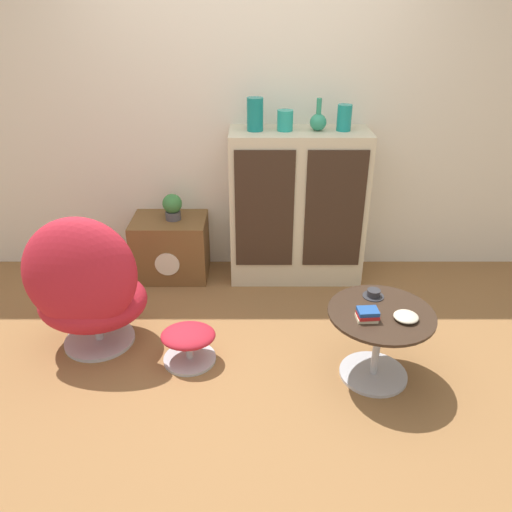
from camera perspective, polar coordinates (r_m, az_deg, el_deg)
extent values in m
plane|color=olive|center=(3.22, -1.05, -12.68)|extent=(12.00, 12.00, 0.00)
cube|color=silver|center=(3.99, -0.83, 16.26)|extent=(6.40, 0.06, 2.60)
cube|color=beige|center=(3.97, 4.78, 5.59)|extent=(1.04, 0.43, 1.21)
cube|color=#332319|center=(3.73, 1.04, 5.21)|extent=(0.44, 0.01, 0.92)
cube|color=#332319|center=(3.77, 9.03, 5.14)|extent=(0.44, 0.01, 0.92)
cube|color=brown|center=(4.16, -9.62, 1.00)|extent=(0.59, 0.44, 0.50)
cylinder|color=beige|center=(3.98, -10.05, -0.95)|extent=(0.19, 0.01, 0.19)
cylinder|color=#B7B7BC|center=(3.59, -17.33, -9.08)|extent=(0.46, 0.46, 0.02)
cylinder|color=#B7B7BC|center=(3.55, -17.51, -8.06)|extent=(0.06, 0.06, 0.13)
ellipsoid|color=#B21E2D|center=(3.42, -18.05, -4.89)|extent=(0.71, 0.60, 0.33)
ellipsoid|color=#B21E2D|center=(3.18, -19.43, -1.92)|extent=(0.71, 0.44, 0.75)
cylinder|color=#B7B7BC|center=(3.31, -7.51, -11.52)|extent=(0.34, 0.34, 0.02)
cylinder|color=#B7B7BC|center=(3.26, -7.59, -10.52)|extent=(0.04, 0.04, 0.13)
ellipsoid|color=#B21E2D|center=(3.20, -7.70, -9.00)|extent=(0.35, 0.29, 0.09)
cylinder|color=#B7B7BC|center=(3.25, 13.29, -12.95)|extent=(0.41, 0.41, 0.02)
cylinder|color=#B7B7BC|center=(3.11, 13.73, -9.81)|extent=(0.04, 0.04, 0.43)
cylinder|color=#332319|center=(2.98, 14.20, -6.40)|extent=(0.62, 0.62, 0.02)
cylinder|color=#147A75|center=(3.75, -0.03, 15.89)|extent=(0.12, 0.12, 0.24)
cylinder|color=teal|center=(3.76, 3.43, 15.21)|extent=(0.12, 0.12, 0.15)
ellipsoid|color=#2D8E6B|center=(3.78, 7.19, 14.93)|extent=(0.12, 0.12, 0.12)
cylinder|color=#2D8E6B|center=(3.76, 7.30, 16.61)|extent=(0.04, 0.04, 0.11)
cylinder|color=teal|center=(3.81, 10.13, 15.29)|extent=(0.11, 0.11, 0.19)
cylinder|color=#4C4C51|center=(4.03, -9.37, 4.62)|extent=(0.12, 0.12, 0.07)
sphere|color=#387A3D|center=(3.99, -9.48, 5.93)|extent=(0.15, 0.15, 0.15)
cylinder|color=#2D2D33|center=(3.11, 13.32, -4.49)|extent=(0.13, 0.13, 0.01)
cylinder|color=#2D2D33|center=(3.10, 13.36, -4.17)|extent=(0.08, 0.08, 0.05)
cube|color=beige|center=(2.89, 12.58, -6.93)|extent=(0.12, 0.09, 0.02)
cube|color=red|center=(2.88, 12.72, -6.63)|extent=(0.12, 0.10, 0.02)
cube|color=#1E478C|center=(2.87, 12.74, -6.20)|extent=(0.12, 0.10, 0.02)
ellipsoid|color=beige|center=(2.95, 16.84, -6.66)|extent=(0.14, 0.14, 0.04)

